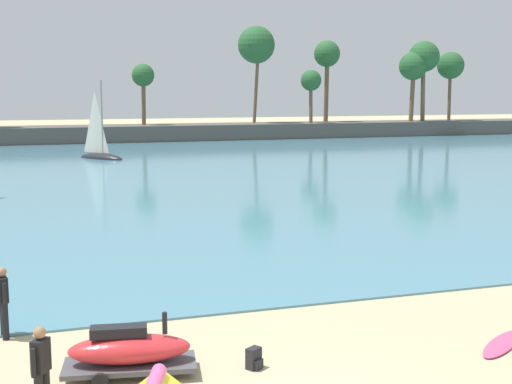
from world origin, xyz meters
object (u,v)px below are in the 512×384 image
at_px(watercraft_on_trailer, 129,351).
at_px(person_rigging_by_gear, 41,370).
at_px(person_at_waterline, 3,300).
at_px(backpack_near_kite, 254,359).
at_px(surfboard, 502,344).
at_px(sailboat_near_shore, 100,151).

relative_size(watercraft_on_trailer, person_rigging_by_gear, 1.64).
relative_size(person_rigging_by_gear, person_at_waterline, 1.00).
distance_m(person_rigging_by_gear, backpack_near_kite, 4.30).
height_order(watercraft_on_trailer, person_rigging_by_gear, person_rigging_by_gear).
bearing_deg(person_at_waterline, watercraft_on_trailer, -51.29).
bearing_deg(surfboard, sailboat_near_shore, -119.75).
bearing_deg(person_rigging_by_gear, surfboard, 2.86).
relative_size(watercraft_on_trailer, surfboard, 1.30).
distance_m(watercraft_on_trailer, sailboat_near_shore, 45.00).
xyz_separation_m(backpack_near_kite, surfboard, (5.65, -0.48, -0.17)).
bearing_deg(backpack_near_kite, surfboard, -4.81).
bearing_deg(backpack_near_kite, sailboat_near_shore, 88.44).
xyz_separation_m(person_rigging_by_gear, surfboard, (9.78, 0.49, -0.85)).
relative_size(backpack_near_kite, sailboat_near_shore, 0.06).
xyz_separation_m(person_at_waterline, backpack_near_kite, (4.89, -3.43, -0.69)).
distance_m(person_at_waterline, backpack_near_kite, 6.01).
bearing_deg(backpack_near_kite, watercraft_on_trailer, 170.50).
height_order(person_at_waterline, surfboard, person_at_waterline).
height_order(backpack_near_kite, surfboard, backpack_near_kite).
bearing_deg(surfboard, person_at_waterline, -55.59).
xyz_separation_m(watercraft_on_trailer, person_at_waterline, (-2.42, 3.01, 0.38)).
xyz_separation_m(watercraft_on_trailer, sailboat_near_shore, (3.71, 44.84, 0.16)).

